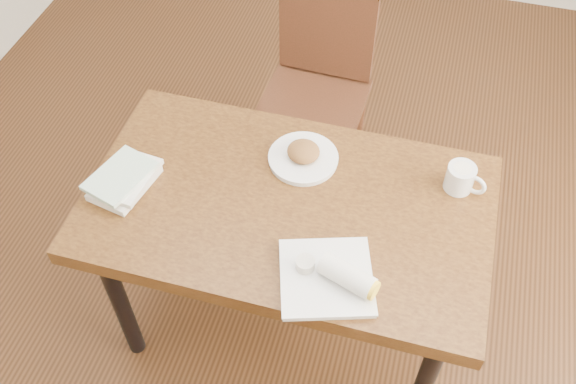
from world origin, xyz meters
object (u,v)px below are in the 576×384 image
(plate_scone, at_px, (303,156))
(book_stack, at_px, (125,179))
(plate_burrito, at_px, (333,277))
(coffee_mug, at_px, (461,178))
(chair_far, at_px, (318,78))
(table, at_px, (288,219))

(plate_scone, height_order, book_stack, plate_scone)
(plate_burrito, bearing_deg, coffee_mug, 55.55)
(chair_far, distance_m, book_stack, 1.02)
(plate_burrito, height_order, book_stack, plate_burrito)
(table, height_order, plate_scone, plate_scone)
(coffee_mug, bearing_deg, plate_scone, -177.73)
(plate_burrito, distance_m, book_stack, 0.73)
(chair_far, relative_size, plate_burrito, 2.93)
(plate_scone, height_order, coffee_mug, coffee_mug)
(coffee_mug, height_order, book_stack, coffee_mug)
(chair_far, bearing_deg, book_stack, -114.81)
(chair_far, relative_size, plate_scone, 4.13)
(plate_scone, bearing_deg, plate_burrito, -65.20)
(table, relative_size, plate_scone, 5.48)
(book_stack, bearing_deg, table, 7.83)
(plate_burrito, relative_size, book_stack, 1.33)
(table, bearing_deg, book_stack, -172.17)
(coffee_mug, bearing_deg, book_stack, -165.01)
(plate_scone, xyz_separation_m, plate_burrito, (0.20, -0.43, 0.00))
(coffee_mug, relative_size, plate_burrito, 0.40)
(table, relative_size, book_stack, 5.16)
(plate_scone, distance_m, coffee_mug, 0.51)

